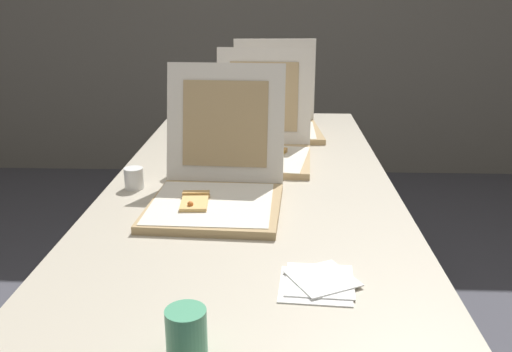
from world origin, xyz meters
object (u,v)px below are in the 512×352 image
cup_white_near_center (134,178)px  cup_white_far (194,140)px  cup_printed_front (186,333)px  table (252,193)px  pizza_box_front (216,186)px  pizza_box_back (277,119)px  pizza_box_middle (260,144)px  cup_white_mid (176,167)px  napkin_pile (319,282)px

cup_white_near_center → cup_white_far: size_ratio=1.00×
cup_white_far → cup_printed_front: (0.17, -1.26, 0.01)m
table → cup_printed_front: cup_printed_front is taller
pizza_box_front → pizza_box_back: bearing=82.1°
pizza_box_middle → cup_white_mid: (-0.27, -0.21, -0.02)m
pizza_box_back → cup_white_near_center: bearing=-125.3°
pizza_box_back → cup_white_near_center: pizza_box_back is taller
table → pizza_box_middle: (0.02, 0.22, 0.10)m
cup_white_mid → cup_white_far: bearing=88.4°
table → pizza_box_back: size_ratio=5.17×
table → pizza_box_back: bearing=82.9°
pizza_box_front → cup_printed_front: 0.68m
table → pizza_box_back: pizza_box_back is taller
cup_printed_front → napkin_pile: (0.24, 0.24, -0.04)m
table → cup_white_near_center: cup_white_near_center is taller
cup_white_mid → cup_white_far: size_ratio=1.00×
cup_printed_front → pizza_box_back: bearing=84.7°
cup_white_near_center → napkin_pile: size_ratio=0.36×
pizza_box_front → cup_white_near_center: 0.29m
pizza_box_middle → cup_printed_front: 1.14m
table → napkin_pile: napkin_pile is taller
pizza_box_front → table: bearing=71.9°
cup_white_far → cup_printed_front: cup_printed_front is taller
pizza_box_middle → cup_white_near_center: pizza_box_middle is taller
pizza_box_middle → cup_white_near_center: size_ratio=6.73×
cup_white_near_center → cup_white_mid: 0.16m
cup_white_near_center → cup_printed_front: (0.29, -0.81, 0.01)m
pizza_box_front → pizza_box_back: 0.87m
pizza_box_back → cup_white_mid: 0.70m
pizza_box_back → cup_printed_front: 1.54m
cup_white_mid → cup_white_far: (0.01, 0.35, 0.00)m
pizza_box_back → cup_white_far: bearing=-144.0°
pizza_box_front → pizza_box_back: size_ratio=1.19×
cup_white_near_center → pizza_box_middle: bearing=40.9°
cup_white_mid → pizza_box_back: bearing=62.2°
pizza_box_front → napkin_pile: size_ratio=2.55×
table → napkin_pile: (0.17, -0.67, 0.05)m
cup_white_mid → napkin_pile: 0.79m
pizza_box_back → cup_white_far: pizza_box_back is taller
pizza_box_front → cup_white_far: bearing=107.5°
pizza_box_middle → cup_printed_front: (-0.09, -1.13, -0.01)m
cup_white_far → cup_printed_front: size_ratio=0.76×
table → cup_white_far: size_ratio=31.13×
pizza_box_front → cup_white_far: pizza_box_front is taller
pizza_box_middle → napkin_pile: size_ratio=2.41×
pizza_box_front → cup_white_mid: 0.28m
cup_white_mid → pizza_box_middle: bearing=38.5°
cup_printed_front → cup_white_mid: bearing=101.2°
table → pizza_box_back: (0.08, 0.62, 0.10)m
table → cup_white_far: 0.43m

